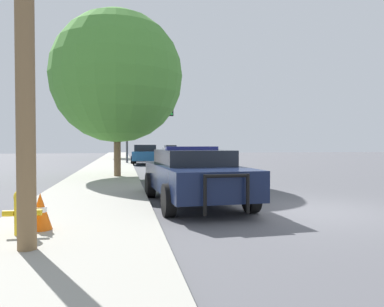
% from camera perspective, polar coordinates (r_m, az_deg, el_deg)
% --- Properties ---
extents(ground_plane, '(110.00, 110.00, 0.00)m').
position_cam_1_polar(ground_plane, '(9.23, 17.26, -8.36)').
color(ground_plane, '#4F4F54').
extents(sidewalk_left, '(3.00, 110.00, 0.13)m').
position_cam_1_polar(sidewalk_left, '(8.24, -16.47, -9.09)').
color(sidewalk_left, '#99968C').
rests_on(sidewalk_left, ground_plane).
extents(police_car, '(2.37, 5.07, 1.50)m').
position_cam_1_polar(police_car, '(9.75, 0.30, -3.18)').
color(police_car, '#141E3D').
rests_on(police_car, ground_plane).
extents(fire_hydrant, '(0.58, 0.26, 0.73)m').
position_cam_1_polar(fire_hydrant, '(6.57, -24.43, -7.87)').
color(fire_hydrant, gold).
rests_on(fire_hydrant, sidewalk_left).
extents(traffic_light, '(3.61, 0.35, 4.61)m').
position_cam_1_polar(traffic_light, '(28.71, -6.91, 5.17)').
color(traffic_light, '#424247').
rests_on(traffic_light, sidewalk_left).
extents(car_background_midblock, '(2.31, 4.70, 1.49)m').
position_cam_1_polar(car_background_midblock, '(28.63, -7.09, -0.07)').
color(car_background_midblock, navy).
rests_on(car_background_midblock, ground_plane).
extents(car_background_distant, '(1.98, 4.68, 1.36)m').
position_cam_1_polar(car_background_distant, '(54.19, -3.37, 0.63)').
color(car_background_distant, slate).
rests_on(car_background_distant, ground_plane).
extents(tree_sidewalk_near, '(5.80, 5.80, 7.30)m').
position_cam_1_polar(tree_sidewalk_near, '(17.19, -11.37, 11.38)').
color(tree_sidewalk_near, brown).
rests_on(tree_sidewalk_near, sidewalk_left).
extents(tree_sidewalk_far, '(4.38, 4.38, 6.64)m').
position_cam_1_polar(tree_sidewalk_far, '(39.35, -11.56, 5.85)').
color(tree_sidewalk_far, brown).
rests_on(tree_sidewalk_far, sidewalk_left).
extents(traffic_cone, '(0.39, 0.39, 0.62)m').
position_cam_1_polar(traffic_cone, '(6.82, -22.12, -8.14)').
color(traffic_cone, orange).
rests_on(traffic_cone, sidewalk_left).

